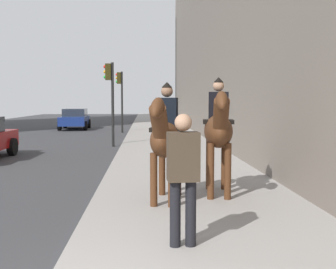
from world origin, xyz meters
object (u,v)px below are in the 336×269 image
at_px(mounted_horse_near, 166,137).
at_px(pedestrian_greeting, 183,171).
at_px(traffic_light_far_curb, 120,92).
at_px(mounted_horse_far, 218,129).
at_px(car_near_lane, 75,118).
at_px(traffic_light_near_curb, 110,90).

height_order(mounted_horse_near, pedestrian_greeting, mounted_horse_near).
bearing_deg(pedestrian_greeting, traffic_light_far_curb, 2.67).
bearing_deg(mounted_horse_near, mounted_horse_far, 126.31).
height_order(mounted_horse_far, traffic_light_far_curb, traffic_light_far_curb).
bearing_deg(mounted_horse_near, car_near_lane, -154.49).
bearing_deg(mounted_horse_far, car_near_lane, -156.42).
height_order(pedestrian_greeting, car_near_lane, pedestrian_greeting).
bearing_deg(traffic_light_near_curb, mounted_horse_near, -169.77).
relative_size(car_near_lane, traffic_light_near_curb, 1.21).
xyz_separation_m(traffic_light_near_curb, traffic_light_far_curb, (7.78, 0.03, 0.10)).
height_order(mounted_horse_near, car_near_lane, mounted_horse_near).
bearing_deg(pedestrian_greeting, traffic_light_near_curb, 5.90).
distance_m(car_near_lane, traffic_light_near_curb, 12.01).
bearing_deg(traffic_light_near_curb, mounted_horse_far, -163.47).
xyz_separation_m(mounted_horse_near, traffic_light_near_curb, (10.35, 1.87, 1.12)).
distance_m(mounted_horse_near, car_near_lane, 22.37).
distance_m(car_near_lane, traffic_light_far_curb, 5.28).
xyz_separation_m(mounted_horse_far, car_near_lane, (21.24, 6.39, -0.67)).
relative_size(car_near_lane, traffic_light_far_curb, 1.16).
xyz_separation_m(mounted_horse_near, traffic_light_far_curb, (18.13, 1.90, 1.23)).
relative_size(mounted_horse_far, traffic_light_far_curb, 0.61).
distance_m(pedestrian_greeting, traffic_light_near_curb, 12.92).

